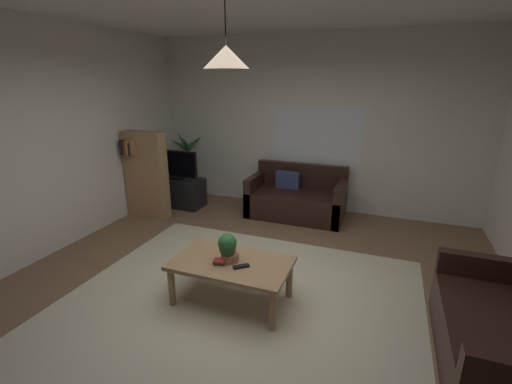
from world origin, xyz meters
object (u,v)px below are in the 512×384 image
Objects in this scene: couch_under_window at (296,200)px; pendant_lamp at (226,57)px; tv at (176,164)px; potted_palm_corner at (189,170)px; tv_stand at (179,192)px; bookshelf_corner at (146,174)px; book_on_table_1 at (219,261)px; couch_right_side at (507,341)px; book_on_table_0 at (220,262)px; remote_on_table_0 at (241,266)px; coffee_table at (231,267)px; potted_plant_on_table at (228,247)px.

pendant_lamp reaches higher than couch_under_window.
tv is 0.63× the size of potted_palm_corner.
bookshelf_corner is at bearing -106.93° from tv_stand.
couch_right_side is at bearing 0.14° from book_on_table_1.
couch_right_side is at bearing -0.20° from book_on_table_0.
pendant_lamp reaches higher than remote_on_table_0.
potted_palm_corner is at bearing 175.14° from couch_under_window.
book_on_table_1 reaches higher than coffee_table.
tv_stand reaches higher than remote_on_table_0.
couch_under_window is 2.56m from potted_plant_on_table.
remote_on_table_0 is 0.23m from potted_plant_on_table.
coffee_table is 1.45× the size of tv.
tv_stand reaches higher than book_on_table_0.
pendant_lamp is (2.08, -2.26, 2.10)m from tv_stand.
coffee_table is at bearing -36.15° from bookshelf_corner.
potted_plant_on_table is at bearing -47.90° from tv_stand.
book_on_table_0 is 3.07m from tv.
pendant_lamp reaches higher than tv.
book_on_table_0 is 0.16m from potted_plant_on_table.
coffee_table is (-2.34, 0.08, 0.11)m from couch_right_side.
potted_palm_corner is 0.92× the size of bookshelf_corner.
couch_right_side is 5.05× the size of potted_plant_on_table.
tv_stand is at bearing 130.27° from book_on_table_1.
couch_under_window is at bearing -4.86° from potted_palm_corner.
bookshelf_corner is (-2.17, 1.73, 0.25)m from book_on_table_0.
book_on_table_1 is (0.00, -0.01, 0.02)m from book_on_table_0.
potted_palm_corner is (-2.03, 2.79, 0.08)m from book_on_table_0.
bookshelf_corner reaches higher than tv.
couch_right_side is at bearing -27.74° from tv.
remote_on_table_0 is at bearing -26.78° from coffee_table.
remote_on_table_0 is 0.54× the size of potted_plant_on_table.
book_on_table_1 is at bearing -134.38° from coffee_table.
bookshelf_corner is (-0.19, -0.61, 0.46)m from tv_stand.
coffee_table is 7.35× the size of remote_on_table_0.
tv reaches higher than couch_right_side.
coffee_table is 0.84× the size of bookshelf_corner.
potted_plant_on_table is at bearing -178.57° from coffee_table.
couch_under_window is 1.10× the size of bookshelf_corner.
book_on_table_1 is at bearing -54.06° from potted_palm_corner.
tv_stand is 0.51m from tv.
tv_stand is (-2.09, -0.28, -0.03)m from couch_under_window.
couch_under_window reaches higher than book_on_table_0.
coffee_table is (-0.01, -2.54, 0.11)m from couch_under_window.
book_on_table_1 is 3.47m from potted_palm_corner.
tv is at bearing 132.82° from pendant_lamp.
bookshelf_corner is (-2.18, 1.74, 0.23)m from book_on_table_1.
tv_stand is at bearing 130.40° from book_on_table_0.
book_on_table_0 reaches higher than remote_on_table_0.
book_on_table_1 is 0.12× the size of tv_stand.
couch_under_window reaches higher than book_on_table_1.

